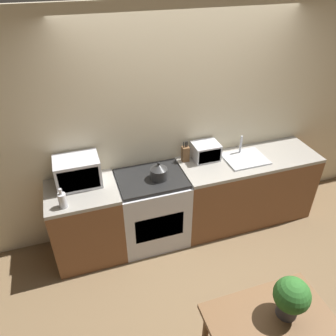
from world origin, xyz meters
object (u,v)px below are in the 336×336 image
at_px(bottle, 62,200).
at_px(toaster_oven, 206,151).
at_px(microwave, 78,172).
at_px(dining_table, 272,333).
at_px(stove_range, 152,209).
at_px(kettle, 159,172).

height_order(bottle, toaster_oven, bottle).
bearing_deg(microwave, dining_table, -59.70).
xyz_separation_m(toaster_oven, dining_table, (-0.32, -1.97, -0.34)).
relative_size(stove_range, toaster_oven, 2.96).
xyz_separation_m(bottle, toaster_oven, (1.64, 0.37, 0.02)).
distance_m(bottle, toaster_oven, 1.68).
relative_size(microwave, dining_table, 0.50).
distance_m(kettle, bottle, 1.02).
xyz_separation_m(microwave, toaster_oven, (1.45, 0.04, -0.05)).
bearing_deg(toaster_oven, kettle, -161.66).
distance_m(bottle, dining_table, 2.10).
height_order(stove_range, toaster_oven, toaster_oven).
bearing_deg(toaster_oven, microwave, -178.48).
distance_m(stove_range, kettle, 0.55).
bearing_deg(kettle, microwave, 168.18).
height_order(stove_range, kettle, kettle).
height_order(microwave, toaster_oven, microwave).
xyz_separation_m(stove_range, kettle, (0.08, -0.05, 0.54)).
height_order(kettle, toaster_oven, kettle).
relative_size(microwave, bottle, 2.12).
bearing_deg(kettle, bottle, -171.05).
bearing_deg(kettle, toaster_oven, 18.34).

